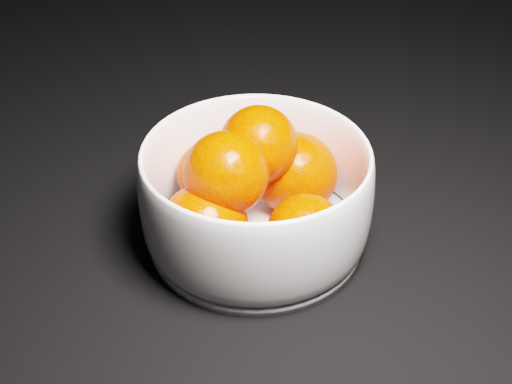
# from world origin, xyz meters

# --- Properties ---
(bowl) EXTENTS (0.19, 0.19, 0.09)m
(bowl) POSITION_xyz_m (0.25, 0.01, 0.05)
(bowl) COLOR white
(bowl) RESTS_ON ground
(orange_pile) EXTENTS (0.15, 0.16, 0.11)m
(orange_pile) POSITION_xyz_m (0.25, 0.01, 0.06)
(orange_pile) COLOR #FF3400
(orange_pile) RESTS_ON bowl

